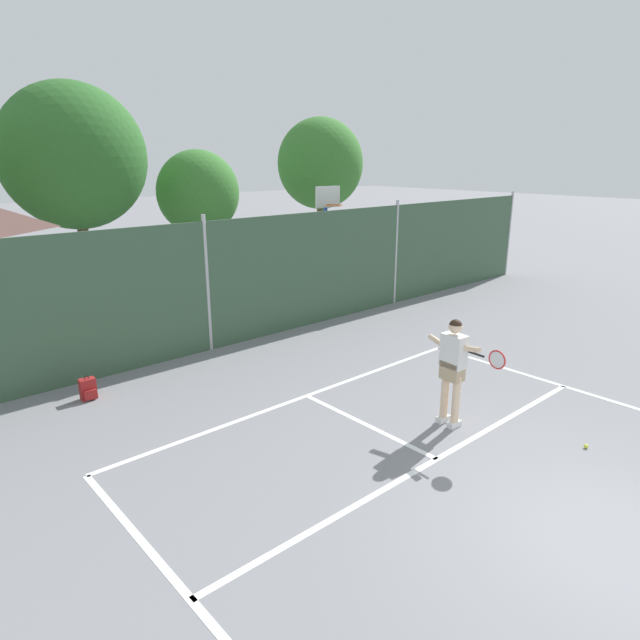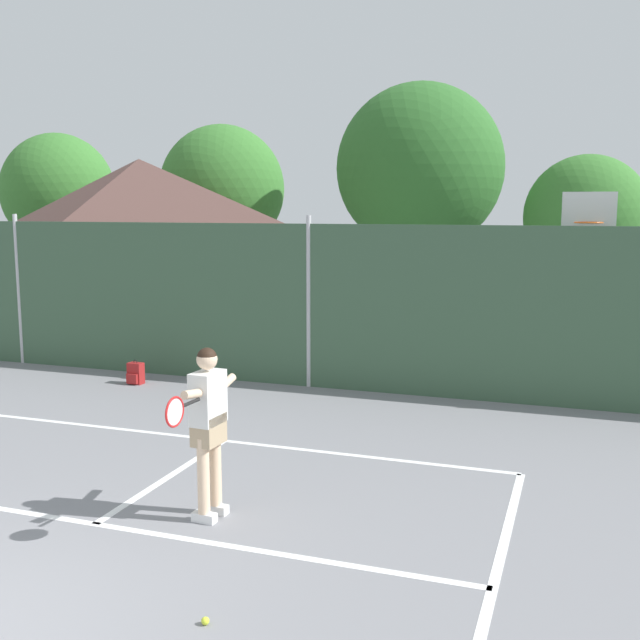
{
  "view_description": "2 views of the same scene",
  "coord_description": "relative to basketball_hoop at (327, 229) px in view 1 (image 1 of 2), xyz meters",
  "views": [
    {
      "loc": [
        -6.11,
        -1.78,
        4.34
      ],
      "look_at": [
        -0.19,
        4.9,
        1.68
      ],
      "focal_mm": 30.63,
      "sensor_mm": 36.0,
      "label": 1
    },
    {
      "loc": [
        4.73,
        -3.86,
        3.31
      ],
      "look_at": [
        0.87,
        7.14,
        1.55
      ],
      "focal_mm": 42.56,
      "sensor_mm": 36.0,
      "label": 2
    }
  ],
  "objects": [
    {
      "name": "court_markings",
      "position": [
        -4.74,
        -9.53,
        -2.31
      ],
      "size": [
        8.3,
        11.1,
        0.01
      ],
      "color": "white",
      "rests_on": "ground"
    },
    {
      "name": "tennis_player",
      "position": [
        -3.68,
        -7.15,
        -1.2
      ],
      "size": [
        0.29,
        1.44,
        1.85
      ],
      "color": "silver",
      "rests_on": "ground"
    },
    {
      "name": "treeline_backdrop",
      "position": [
        -5.2,
        7.34,
        1.64
      ],
      "size": [
        27.05,
        4.24,
        6.72
      ],
      "color": "brown",
      "rests_on": "ground"
    },
    {
      "name": "backpack_red",
      "position": [
        -7.88,
        -2.07,
        -2.12
      ],
      "size": [
        0.29,
        0.25,
        0.46
      ],
      "color": "maroon",
      "rests_on": "ground"
    },
    {
      "name": "chainlink_fence",
      "position": [
        -4.74,
        -1.17,
        -0.81
      ],
      "size": [
        26.09,
        0.09,
        3.14
      ],
      "color": "#38563D",
      "rests_on": "ground"
    },
    {
      "name": "basketball_hoop",
      "position": [
        0.0,
        0.0,
        0.0
      ],
      "size": [
        0.9,
        0.67,
        3.55
      ],
      "color": "#284CB2",
      "rests_on": "ground"
    },
    {
      "name": "ground_plane",
      "position": [
        -4.74,
        -10.17,
        -2.31
      ],
      "size": [
        120.0,
        120.0,
        0.0
      ],
      "primitive_type": "plane",
      "color": "gray"
    },
    {
      "name": "tennis_ball",
      "position": [
        -2.74,
        -9.04,
        -2.28
      ],
      "size": [
        0.07,
        0.07,
        0.07
      ],
      "primitive_type": "sphere",
      "color": "#CCE033",
      "rests_on": "ground"
    }
  ]
}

